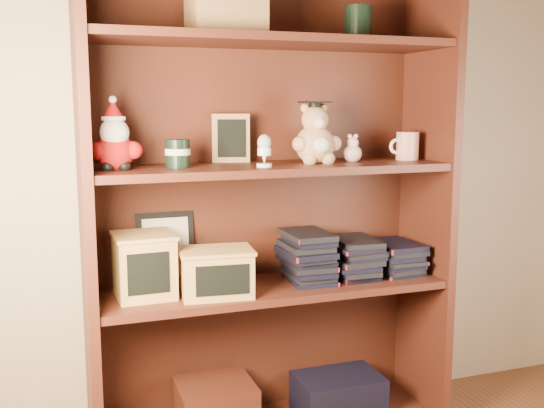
{
  "coord_description": "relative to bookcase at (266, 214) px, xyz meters",
  "views": [
    {
      "loc": [
        -0.63,
        -0.63,
        1.14
      ],
      "look_at": [
        0.04,
        1.3,
        0.82
      ],
      "focal_mm": 42.0,
      "sensor_mm": 36.0,
      "label": 1
    }
  ],
  "objects": [
    {
      "name": "pink_figurine",
      "position": [
        0.29,
        -0.05,
        0.21
      ],
      "size": [
        0.06,
        0.06,
        0.1
      ],
      "color": "beige",
      "rests_on": "shelf_upper"
    },
    {
      "name": "bookcase",
      "position": [
        0.0,
        0.0,
        0.0
      ],
      "size": [
        1.2,
        0.35,
        1.6
      ],
      "color": "#481F14",
      "rests_on": "ground"
    },
    {
      "name": "book_stack_mid",
      "position": [
        0.31,
        -0.05,
        -0.16
      ],
      "size": [
        0.14,
        0.2,
        0.13
      ],
      "color": "black",
      "rests_on": "shelf_lower"
    },
    {
      "name": "book_stack_right",
      "position": [
        0.47,
        -0.05,
        -0.17
      ],
      "size": [
        0.14,
        0.2,
        0.11
      ],
      "color": "black",
      "rests_on": "shelf_lower"
    },
    {
      "name": "grad_teddy_bear",
      "position": [
        0.15,
        -0.06,
        0.25
      ],
      "size": [
        0.17,
        0.15,
        0.21
      ],
      "color": "tan",
      "rests_on": "shelf_upper"
    },
    {
      "name": "egg_cup",
      "position": [
        -0.05,
        -0.13,
        0.23
      ],
      "size": [
        0.05,
        0.05,
        0.1
      ],
      "color": "white",
      "rests_on": "shelf_upper"
    },
    {
      "name": "chalkboard_plaque",
      "position": [
        -0.1,
        0.06,
        0.25
      ],
      "size": [
        0.13,
        0.08,
        0.16
      ],
      "color": "#9E7547",
      "rests_on": "shelf_upper"
    },
    {
      "name": "book_stack_left",
      "position": [
        0.12,
        -0.05,
        -0.15
      ],
      "size": [
        0.14,
        0.2,
        0.16
      ],
      "color": "black",
      "rests_on": "shelf_lower"
    },
    {
      "name": "pencils_box",
      "position": [
        -0.2,
        -0.12,
        -0.15
      ],
      "size": [
        0.24,
        0.18,
        0.15
      ],
      "color": "tan",
      "rests_on": "shelf_lower"
    },
    {
      "name": "certificate_frame",
      "position": [
        -0.32,
        0.09,
        -0.11
      ],
      "size": [
        0.19,
        0.05,
        0.24
      ],
      "color": "black",
      "rests_on": "shelf_lower"
    },
    {
      "name": "treats_box",
      "position": [
        -0.42,
        -0.05,
        -0.13
      ],
      "size": [
        0.19,
        0.19,
        0.2
      ],
      "color": "tan",
      "rests_on": "shelf_lower"
    },
    {
      "name": "teacher_mug",
      "position": [
        0.5,
        -0.05,
        0.22
      ],
      "size": [
        0.11,
        0.08,
        0.1
      ],
      "color": "silver",
      "rests_on": "shelf_upper"
    },
    {
      "name": "shelf_lower",
      "position": [
        0.0,
        -0.05,
        -0.24
      ],
      "size": [
        1.14,
        0.33,
        0.02
      ],
      "color": "#481F14",
      "rests_on": "ground"
    },
    {
      "name": "shelf_upper",
      "position": [
        0.0,
        -0.05,
        0.16
      ],
      "size": [
        1.14,
        0.33,
        0.02
      ],
      "color": "#481F14",
      "rests_on": "ground"
    },
    {
      "name": "teachers_tin",
      "position": [
        -0.3,
        -0.05,
        0.22
      ],
      "size": [
        0.08,
        0.08,
        0.09
      ],
      "color": "black",
      "rests_on": "shelf_upper"
    },
    {
      "name": "santa_plush",
      "position": [
        -0.49,
        -0.06,
        0.25
      ],
      "size": [
        0.16,
        0.11,
        0.22
      ],
      "color": "#A50F0F",
      "rests_on": "shelf_upper"
    }
  ]
}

